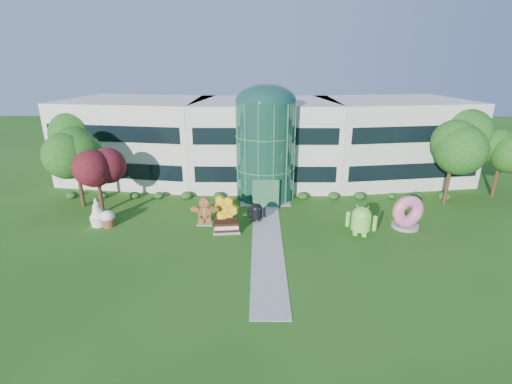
# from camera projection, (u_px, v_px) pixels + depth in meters

# --- Properties ---
(ground) EXTENTS (140.00, 140.00, 0.00)m
(ground) POSITION_uv_depth(u_px,v_px,m) (268.00, 251.00, 28.05)
(ground) COLOR #215114
(ground) RESTS_ON ground
(building) EXTENTS (46.00, 15.00, 9.30)m
(building) POSITION_uv_depth(u_px,v_px,m) (265.00, 141.00, 43.40)
(building) COLOR beige
(building) RESTS_ON ground
(atrium) EXTENTS (6.00, 6.00, 9.80)m
(atrium) POSITION_uv_depth(u_px,v_px,m) (265.00, 151.00, 37.67)
(atrium) COLOR #194738
(atrium) RESTS_ON ground
(walkway) EXTENTS (2.40, 20.00, 0.04)m
(walkway) POSITION_uv_depth(u_px,v_px,m) (267.00, 239.00, 29.92)
(walkway) COLOR #9E9E93
(walkway) RESTS_ON ground
(tree_red) EXTENTS (4.00, 4.00, 6.00)m
(tree_red) POSITION_uv_depth(u_px,v_px,m) (98.00, 182.00, 34.20)
(tree_red) COLOR #3F0C14
(tree_red) RESTS_ON ground
(trees_backdrop) EXTENTS (52.00, 8.00, 8.40)m
(trees_backdrop) POSITION_uv_depth(u_px,v_px,m) (265.00, 155.00, 38.85)
(trees_backdrop) COLOR #134F14
(trees_backdrop) RESTS_ON ground
(android_green) EXTENTS (3.06, 2.60, 2.94)m
(android_green) POSITION_uv_depth(u_px,v_px,m) (361.00, 219.00, 30.04)
(android_green) COLOR #73CF42
(android_green) RESTS_ON ground
(android_black) EXTENTS (1.94, 1.49, 1.98)m
(android_black) POSITION_uv_depth(u_px,v_px,m) (256.00, 211.00, 32.84)
(android_black) COLOR black
(android_black) RESTS_ON ground
(donut) EXTENTS (3.10, 2.01, 2.97)m
(donut) POSITION_uv_depth(u_px,v_px,m) (407.00, 211.00, 31.55)
(donut) COLOR #E6579A
(donut) RESTS_ON ground
(gingerbread) EXTENTS (2.74, 1.09, 2.52)m
(gingerbread) POSITION_uv_depth(u_px,v_px,m) (204.00, 211.00, 32.22)
(gingerbread) COLOR maroon
(gingerbread) RESTS_ON ground
(ice_cream_sandwich) EXTENTS (2.32, 1.34, 0.99)m
(ice_cream_sandwich) POSITION_uv_depth(u_px,v_px,m) (227.00, 227.00, 30.95)
(ice_cream_sandwich) COLOR black
(ice_cream_sandwich) RESTS_ON ground
(honeycomb) EXTENTS (2.88, 1.87, 2.13)m
(honeycomb) POSITION_uv_depth(u_px,v_px,m) (225.00, 210.00, 33.01)
(honeycomb) COLOR yellow
(honeycomb) RESTS_ON ground
(froyo) EXTENTS (1.92, 1.92, 2.52)m
(froyo) POSITION_uv_depth(u_px,v_px,m) (97.00, 212.00, 31.98)
(froyo) COLOR white
(froyo) RESTS_ON ground
(cupcake) EXTENTS (1.34, 1.34, 1.50)m
(cupcake) POSITION_uv_depth(u_px,v_px,m) (108.00, 219.00, 31.91)
(cupcake) COLOR white
(cupcake) RESTS_ON ground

